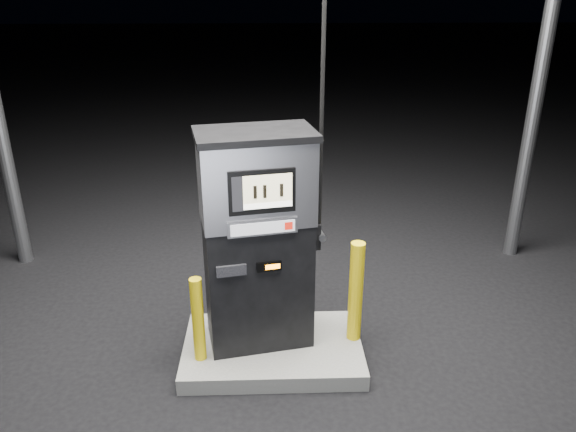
{
  "coord_description": "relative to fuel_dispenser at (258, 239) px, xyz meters",
  "views": [
    {
      "loc": [
        -0.01,
        -4.21,
        3.19
      ],
      "look_at": [
        0.14,
        0.0,
        1.39
      ],
      "focal_mm": 35.0,
      "sensor_mm": 36.0,
      "label": 1
    }
  ],
  "objects": [
    {
      "name": "ground",
      "position": [
        0.12,
        -0.1,
        -1.14
      ],
      "size": [
        80.0,
        80.0,
        0.0
      ],
      "primitive_type": "plane",
      "color": "black",
      "rests_on": "ground"
    },
    {
      "name": "pump_island",
      "position": [
        0.12,
        -0.1,
        -1.07
      ],
      "size": [
        1.6,
        1.0,
        0.15
      ],
      "primitive_type": "cube",
      "color": "#62625E",
      "rests_on": "ground"
    },
    {
      "name": "fuel_dispenser",
      "position": [
        0.0,
        0.0,
        0.0
      ],
      "size": [
        1.11,
        0.74,
        4.01
      ],
      "rotation": [
        0.0,
        0.0,
        0.19
      ],
      "color": "black",
      "rests_on": "pump_island"
    },
    {
      "name": "bollard_left",
      "position": [
        -0.51,
        -0.29,
        -0.6
      ],
      "size": [
        0.12,
        0.12,
        0.78
      ],
      "primitive_type": "cylinder",
      "rotation": [
        0.0,
        0.0,
        -0.19
      ],
      "color": "yellow",
      "rests_on": "pump_island"
    },
    {
      "name": "bollard_right",
      "position": [
        0.86,
        -0.03,
        -0.51
      ],
      "size": [
        0.13,
        0.13,
        0.96
      ],
      "primitive_type": "cylinder",
      "rotation": [
        0.0,
        0.0,
        0.02
      ],
      "color": "yellow",
      "rests_on": "pump_island"
    }
  ]
}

